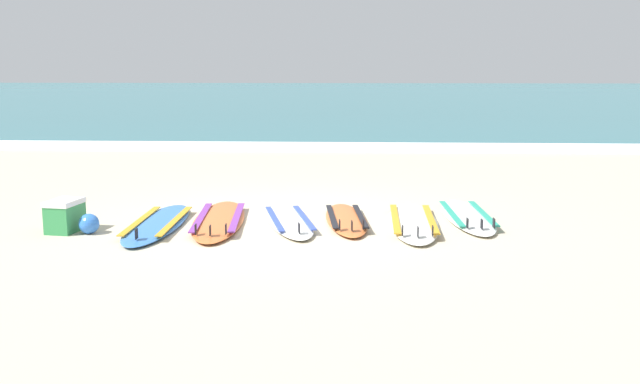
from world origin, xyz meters
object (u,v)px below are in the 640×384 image
object	(u,v)px
surfboard_1	(219,220)
surfboard_5	(467,216)
surfboard_4	(413,222)
beach_ball	(89,224)
surfboard_3	(346,219)
cooler_box	(65,215)
surfboard_2	(289,221)
surfboard_0	(158,224)

from	to	relation	value
surfboard_1	surfboard_5	size ratio (longest dim) A/B	1.11
surfboard_4	beach_ball	xyz separation A→B (m)	(-3.77, -0.68, 0.08)
surfboard_3	cooler_box	xyz separation A→B (m)	(-3.28, -0.68, 0.16)
surfboard_1	surfboard_3	size ratio (longest dim) A/B	1.24
surfboard_2	surfboard_5	xyz separation A→B (m)	(2.23, 0.39, 0.00)
surfboard_0	cooler_box	size ratio (longest dim) A/B	4.73
surfboard_0	cooler_box	xyz separation A→B (m)	(-1.01, -0.32, 0.16)
beach_ball	surfboard_2	bearing A→B (deg)	15.94
surfboard_0	surfboard_1	distance (m)	0.74
surfboard_0	surfboard_4	bearing A→B (deg)	4.88
surfboard_1	cooler_box	distance (m)	1.80
surfboard_0	surfboard_4	world-z (taller)	same
surfboard_2	surfboard_5	world-z (taller)	same
surfboard_2	surfboard_3	bearing A→B (deg)	10.74
surfboard_1	surfboard_4	bearing A→B (deg)	0.60
surfboard_3	surfboard_4	distance (m)	0.82
surfboard_0	cooler_box	distance (m)	1.07
surfboard_4	surfboard_3	bearing A→B (deg)	172.92
surfboard_0	beach_ball	bearing A→B (deg)	-148.99
surfboard_1	beach_ball	world-z (taller)	beach_ball
surfboard_3	surfboard_4	size ratio (longest dim) A/B	0.84
surfboard_4	cooler_box	size ratio (longest dim) A/B	4.82
surfboard_0	surfboard_1	xyz separation A→B (m)	(0.70, 0.24, 0.00)
surfboard_1	surfboard_0	bearing A→B (deg)	-161.18
surfboard_0	surfboard_2	size ratio (longest dim) A/B	1.12
beach_ball	surfboard_3	bearing A→B (deg)	14.74
surfboard_1	surfboard_5	xyz separation A→B (m)	(3.10, 0.39, 0.00)
surfboard_0	surfboard_3	bearing A→B (deg)	9.13
surfboard_0	beach_ball	distance (m)	0.81
beach_ball	surfboard_1	bearing A→B (deg)	25.16
surfboard_2	surfboard_5	distance (m)	2.26
surfboard_0	surfboard_3	size ratio (longest dim) A/B	1.17
surfboard_1	surfboard_5	distance (m)	3.13
surfboard_5	cooler_box	bearing A→B (deg)	-168.88
surfboard_3	cooler_box	distance (m)	3.35
surfboard_0	surfboard_4	size ratio (longest dim) A/B	0.98
surfboard_3	beach_ball	bearing A→B (deg)	-165.26
surfboard_3	surfboard_4	bearing A→B (deg)	-7.08
surfboard_0	cooler_box	bearing A→B (deg)	-162.47
surfboard_5	surfboard_0	bearing A→B (deg)	-170.64
surfboard_1	surfboard_5	world-z (taller)	same
surfboard_3	surfboard_5	size ratio (longest dim) A/B	0.90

